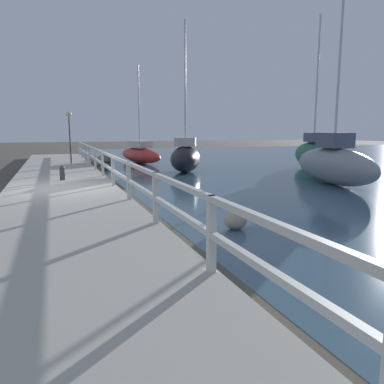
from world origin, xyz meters
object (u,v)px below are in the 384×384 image
sailboat_green (313,154)px  sailboat_black (185,157)px  sailboat_red (140,154)px  sailboat_gray (333,164)px  dock_lamp (69,123)px  mooring_bollard (62,173)px

sailboat_green → sailboat_black: bearing=-176.7°
sailboat_red → sailboat_gray: size_ratio=0.78×
sailboat_red → dock_lamp: bearing=-164.0°
mooring_bollard → sailboat_gray: bearing=-15.9°
mooring_bollard → dock_lamp: dock_lamp is taller
mooring_bollard → dock_lamp: bearing=85.0°
dock_lamp → sailboat_red: size_ratio=0.47×
dock_lamp → sailboat_gray: (9.07, -9.97, -1.67)m
sailboat_green → sailboat_gray: (-2.99, -4.99, -0.03)m
sailboat_red → sailboat_gray: (4.82, -11.97, 0.21)m
dock_lamp → sailboat_green: (12.07, -4.98, -1.64)m
sailboat_gray → sailboat_black: (-3.85, 6.03, -0.06)m
sailboat_gray → sailboat_green: bearing=70.7°
sailboat_green → dock_lamp: bearing=169.5°
mooring_bollard → sailboat_gray: (9.70, -2.76, 0.26)m
sailboat_red → sailboat_black: (0.97, -5.94, 0.16)m
mooring_bollard → sailboat_gray: size_ratio=0.07×
mooring_bollard → sailboat_red: size_ratio=0.09×
sailboat_black → sailboat_green: bearing=15.2°
dock_lamp → sailboat_black: 6.77m
sailboat_red → mooring_bollard: bearing=-127.1°
sailboat_gray → sailboat_black: size_ratio=1.07×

